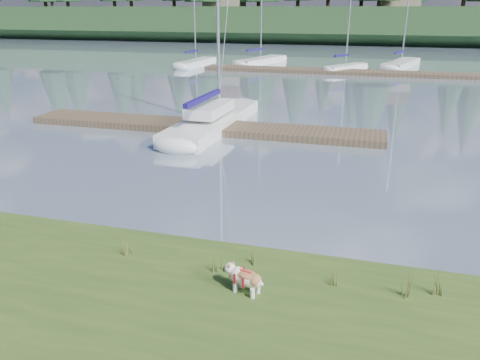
% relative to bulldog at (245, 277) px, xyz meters
% --- Properties ---
extents(ground, '(200.00, 200.00, 0.00)m').
position_rel_bulldog_xyz_m(ground, '(-1.39, 33.22, -0.65)').
color(ground, '#7B8CA1').
rests_on(ground, ground).
extents(ridge, '(200.00, 20.00, 5.00)m').
position_rel_bulldog_xyz_m(ridge, '(-1.39, 76.22, 1.85)').
color(ridge, '#1B3319').
rests_on(ridge, ground).
extents(bulldog, '(0.81, 0.48, 0.48)m').
position_rel_bulldog_xyz_m(bulldog, '(0.00, 0.00, 0.00)').
color(bulldog, silver).
rests_on(bulldog, bank).
extents(sailboat_main, '(2.12, 9.38, 13.36)m').
position_rel_bulldog_xyz_m(sailboat_main, '(-4.93, 13.48, -0.23)').
color(sailboat_main, white).
rests_on(sailboat_main, ground).
extents(dock_near, '(16.00, 2.00, 0.30)m').
position_rel_bulldog_xyz_m(dock_near, '(-5.39, 12.22, -0.50)').
color(dock_near, '#4C3D2C').
rests_on(dock_near, ground).
extents(dock_far, '(26.00, 2.20, 0.30)m').
position_rel_bulldog_xyz_m(dock_far, '(0.61, 33.22, -0.50)').
color(dock_far, '#4C3D2C').
rests_on(dock_far, ground).
extents(sailboat_bg_0, '(1.97, 7.21, 10.42)m').
position_rel_bulldog_xyz_m(sailboat_bg_0, '(-14.22, 35.64, -0.32)').
color(sailboat_bg_0, white).
rests_on(sailboat_bg_0, ground).
extents(sailboat_bg_1, '(4.10, 8.37, 12.30)m').
position_rel_bulldog_xyz_m(sailboat_bg_1, '(-8.64, 39.15, -0.32)').
color(sailboat_bg_1, white).
rests_on(sailboat_bg_1, ground).
extents(sailboat_bg_2, '(3.84, 5.37, 8.70)m').
position_rel_bulldog_xyz_m(sailboat_bg_2, '(-0.29, 35.11, -0.31)').
color(sailboat_bg_2, white).
rests_on(sailboat_bg_2, ground).
extents(sailboat_bg_3, '(4.02, 8.58, 12.38)m').
position_rel_bulldog_xyz_m(sailboat_bg_3, '(4.39, 40.09, -0.32)').
color(sailboat_bg_3, white).
rests_on(sailboat_bg_3, ground).
extents(weed_0, '(0.17, 0.14, 0.55)m').
position_rel_bulldog_xyz_m(weed_0, '(-0.69, 0.53, -0.07)').
color(weed_0, '#475B23').
rests_on(weed_0, bank).
extents(weed_1, '(0.17, 0.14, 0.42)m').
position_rel_bulldog_xyz_m(weed_1, '(-0.08, 0.98, -0.12)').
color(weed_1, '#475B23').
rests_on(weed_1, bank).
extents(weed_2, '(0.17, 0.14, 0.54)m').
position_rel_bulldog_xyz_m(weed_2, '(2.75, 0.59, -0.07)').
color(weed_2, '#475B23').
rests_on(weed_2, bank).
extents(weed_3, '(0.17, 0.14, 0.57)m').
position_rel_bulldog_xyz_m(weed_3, '(-2.74, 0.65, -0.06)').
color(weed_3, '#475B23').
rests_on(weed_3, bank).
extents(weed_4, '(0.17, 0.14, 0.38)m').
position_rel_bulldog_xyz_m(weed_4, '(1.48, 0.66, -0.14)').
color(weed_4, '#475B23').
rests_on(weed_4, bank).
extents(weed_5, '(0.17, 0.14, 0.53)m').
position_rel_bulldog_xyz_m(weed_5, '(3.26, 0.81, -0.08)').
color(weed_5, '#475B23').
rests_on(weed_5, bank).
extents(mud_lip, '(60.00, 0.50, 0.14)m').
position_rel_bulldog_xyz_m(mud_lip, '(-1.39, 1.62, -0.58)').
color(mud_lip, '#33281C').
rests_on(mud_lip, ground).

